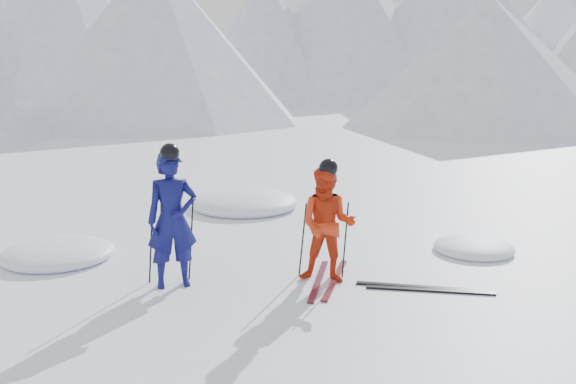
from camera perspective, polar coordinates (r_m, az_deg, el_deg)
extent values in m
plane|color=white|center=(9.39, 8.88, -6.89)|extent=(160.00, 160.00, 0.00)
cone|color=#B2BCD1|center=(49.81, -20.88, 15.67)|extent=(23.96, 23.96, 14.35)
cone|color=#B2BCD1|center=(59.79, -12.64, 14.16)|extent=(17.69, 17.69, 11.93)
cone|color=#B2BCD1|center=(52.52, -2.10, 14.23)|extent=(19.63, 19.63, 10.85)
cone|color=#B2BCD1|center=(56.75, 5.00, 15.66)|extent=(23.31, 23.31, 14.15)
cone|color=#B2BCD1|center=(58.77, 14.95, 15.54)|extent=(28.94, 28.94, 14.88)
cone|color=silver|center=(64.14, 23.35, 12.79)|extent=(24.45, 24.45, 10.76)
cone|color=#B2BCD1|center=(32.12, 17.93, 11.53)|extent=(14.00, 14.00, 6.50)
cone|color=#B2BCD1|center=(34.46, -12.30, 13.86)|extent=(16.00, 16.00, 9.00)
imported|color=#0D0E4F|center=(8.38, -10.77, -2.58)|extent=(0.73, 0.53, 1.87)
imported|color=red|center=(8.45, 3.72, -3.09)|extent=(0.97, 0.87, 1.63)
cylinder|color=black|center=(8.61, -12.69, -4.42)|extent=(0.12, 0.09, 1.24)
cylinder|color=black|center=(8.70, -9.04, -4.11)|extent=(0.12, 0.07, 1.24)
cylinder|color=black|center=(8.70, 1.38, -4.51)|extent=(0.11, 0.09, 1.09)
cylinder|color=black|center=(8.74, 5.38, -4.48)|extent=(0.11, 0.08, 1.09)
cube|color=black|center=(8.66, 2.88, -8.27)|extent=(0.67, 1.63, 0.03)
cube|color=black|center=(8.72, 4.43, -8.16)|extent=(0.77, 1.59, 0.03)
cube|color=black|center=(8.60, 12.14, -8.68)|extent=(1.62, 0.70, 0.03)
cube|color=black|center=(8.51, 13.16, -8.95)|extent=(1.63, 0.65, 0.03)
ellipsoid|color=white|center=(10.32, -20.69, -5.82)|extent=(1.73, 1.73, 0.38)
ellipsoid|color=white|center=(10.47, 16.95, -5.33)|extent=(1.30, 1.30, 0.29)
ellipsoid|color=white|center=(13.12, -4.06, -1.47)|extent=(2.29, 2.29, 0.50)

